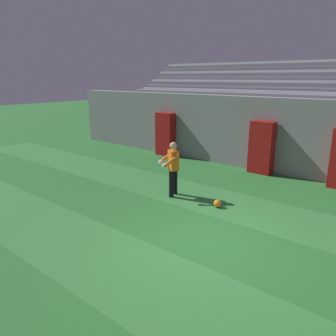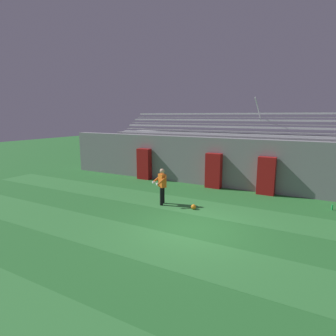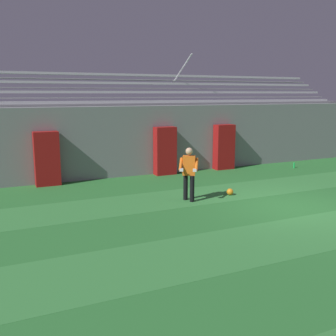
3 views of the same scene
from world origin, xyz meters
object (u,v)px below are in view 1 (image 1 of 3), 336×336
Objects in this scene: padding_pillar_far_left at (165,134)px; goalkeeper at (173,166)px; padding_pillar_gate_left at (262,148)px; soccer_ball at (217,204)px.

padding_pillar_far_left is 5.44m from goalkeeper.
padding_pillar_gate_left is at bearing 75.79° from goalkeeper.
padding_pillar_far_left is (-4.68, 0.00, 0.00)m from padding_pillar_gate_left.
soccer_ball is at bearing 1.94° from goalkeeper.
goalkeeper is (3.66, -4.03, -0.03)m from padding_pillar_far_left.
goalkeeper is at bearing -104.21° from padding_pillar_gate_left.
padding_pillar_gate_left is at bearing 0.00° from padding_pillar_far_left.
padding_pillar_far_left reaches higher than soccer_ball.
padding_pillar_far_left is at bearing 180.00° from padding_pillar_gate_left.
goalkeeper reaches higher than soccer_ball.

